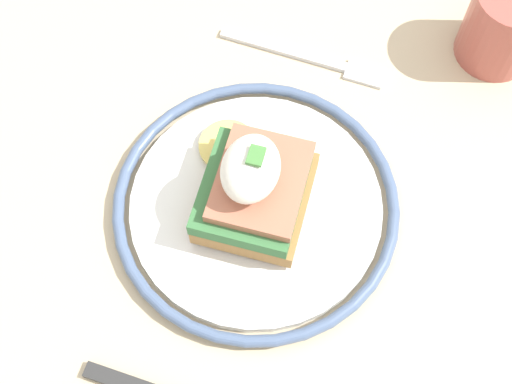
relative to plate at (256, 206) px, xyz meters
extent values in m
plane|color=#B2ADA3|center=(-0.02, 0.01, -0.75)|extent=(6.00, 6.00, 0.00)
cube|color=#C6B28E|center=(-0.02, 0.01, -0.02)|extent=(1.15, 0.88, 0.03)
cylinder|color=white|center=(0.00, 0.00, 0.00)|extent=(0.21, 0.21, 0.01)
torus|color=slate|center=(0.00, 0.00, 0.00)|extent=(0.24, 0.24, 0.01)
cube|color=#9E703D|center=(0.00, 0.00, 0.02)|extent=(0.10, 0.08, 0.02)
cube|color=#38703D|center=(0.00, 0.00, 0.03)|extent=(0.09, 0.08, 0.02)
cube|color=#AD664C|center=(0.00, 0.00, 0.04)|extent=(0.09, 0.07, 0.01)
ellipsoid|color=white|center=(0.00, 0.00, 0.07)|extent=(0.06, 0.04, 0.04)
cylinder|color=#EAD166|center=(-0.04, -0.04, 0.01)|extent=(0.05, 0.05, 0.00)
cube|color=#47843D|center=(0.00, 0.00, 0.09)|extent=(0.02, 0.01, 0.00)
cube|color=silver|center=(-0.16, -0.02, -0.01)|extent=(0.02, 0.12, 0.00)
cube|color=silver|center=(-0.16, 0.06, -0.01)|extent=(0.02, 0.04, 0.00)
cylinder|color=#AD5147|center=(-0.22, 0.17, 0.03)|extent=(0.07, 0.07, 0.08)
camera|label=1|loc=(0.23, 0.06, 0.55)|focal=50.00mm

